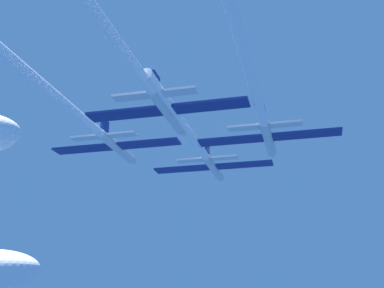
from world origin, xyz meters
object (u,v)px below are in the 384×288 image
at_px(jet_lead, 201,150).
at_px(jet_right_wing, 260,109).
at_px(jet_slot, 141,75).
at_px(jet_left_wing, 88,123).

xyz_separation_m(jet_lead, jet_right_wing, (9.88, -12.99, -0.08)).
relative_size(jet_right_wing, jet_slot, 1.05).
bearing_deg(jet_left_wing, jet_lead, 45.57).
distance_m(jet_lead, jet_slot, 24.51).
xyz_separation_m(jet_lead, jet_left_wing, (-12.00, -12.24, 0.61)).
distance_m(jet_left_wing, jet_slot, 16.82).
bearing_deg(jet_right_wing, jet_lead, 127.26).
bearing_deg(jet_right_wing, jet_slot, -132.11).
xyz_separation_m(jet_left_wing, jet_right_wing, (21.88, -0.76, -0.69)).
bearing_deg(jet_lead, jet_left_wing, -134.43).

